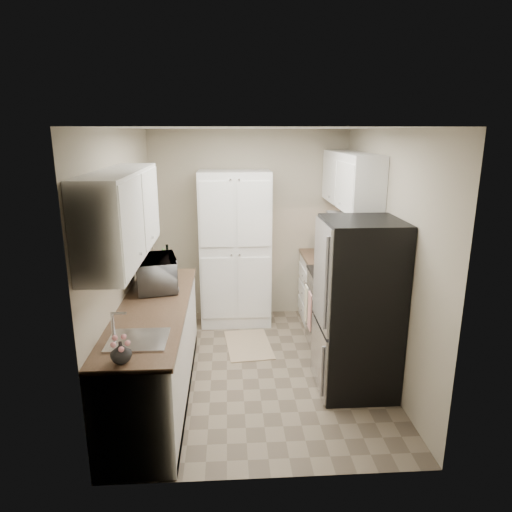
{
  "coord_description": "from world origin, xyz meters",
  "views": [
    {
      "loc": [
        -0.28,
        -4.4,
        2.48
      ],
      "look_at": [
        -0.0,
        0.15,
        1.22
      ],
      "focal_mm": 32.0,
      "sensor_mm": 36.0,
      "label": 1
    }
  ],
  "objects": [
    {
      "name": "wine_bottle",
      "position": [
        -0.95,
        0.45,
        1.09
      ],
      "size": [
        0.08,
        0.08,
        0.33
      ],
      "primitive_type": "cylinder",
      "color": "black",
      "rests_on": "countertop_left"
    },
    {
      "name": "electric_range",
      "position": [
        0.97,
        0.39,
        0.48
      ],
      "size": [
        0.71,
        0.78,
        1.13
      ],
      "color": "#B7B7BC",
      "rests_on": "ground"
    },
    {
      "name": "countertop_left",
      "position": [
        -0.99,
        -0.43,
        0.9
      ],
      "size": [
        0.63,
        2.33,
        0.04
      ],
      "primitive_type": "cube",
      "color": "brown",
      "rests_on": "base_cabinet_left"
    },
    {
      "name": "kitchen_mat",
      "position": [
        -0.07,
        0.57,
        0.01
      ],
      "size": [
        0.58,
        0.86,
        0.01
      ],
      "primitive_type": "cube",
      "rotation": [
        0.0,
        0.0,
        0.1
      ],
      "color": "tan",
      "rests_on": "ground"
    },
    {
      "name": "pantry_cabinet",
      "position": [
        -0.2,
        1.32,
        1.0
      ],
      "size": [
        0.9,
        0.55,
        2.0
      ],
      "primitive_type": "cube",
      "color": "white",
      "rests_on": "ground"
    },
    {
      "name": "toaster_oven",
      "position": [
        1.05,
        1.24,
        1.03
      ],
      "size": [
        0.36,
        0.43,
        0.23
      ],
      "primitive_type": "cube",
      "rotation": [
        0.0,
        0.0,
        0.11
      ],
      "color": "#ABAAAF",
      "rests_on": "countertop_right"
    },
    {
      "name": "fruit_basket",
      "position": [
        1.06,
        1.24,
        1.2
      ],
      "size": [
        0.26,
        0.26,
        0.1
      ],
      "primitive_type": null,
      "rotation": [
        0.0,
        0.0,
        0.14
      ],
      "color": "orange",
      "rests_on": "toaster_oven"
    },
    {
      "name": "flower_vase",
      "position": [
        -1.04,
        -1.48,
        1.0
      ],
      "size": [
        0.17,
        0.17,
        0.15
      ],
      "primitive_type": "imported",
      "rotation": [
        0.0,
        0.0,
        0.15
      ],
      "color": "white",
      "rests_on": "countertop_left"
    },
    {
      "name": "base_cabinet_left",
      "position": [
        -0.99,
        -0.43,
        0.44
      ],
      "size": [
        0.6,
        2.3,
        0.88
      ],
      "primitive_type": "cube",
      "color": "white",
      "rests_on": "ground"
    },
    {
      "name": "base_cabinet_right",
      "position": [
        0.99,
        1.19,
        0.44
      ],
      "size": [
        0.6,
        0.8,
        0.88
      ],
      "primitive_type": "cube",
      "color": "white",
      "rests_on": "ground"
    },
    {
      "name": "refrigerator",
      "position": [
        0.94,
        -0.41,
        0.85
      ],
      "size": [
        0.7,
        0.72,
        1.7
      ],
      "primitive_type": "cube",
      "color": "#B7B7BC",
      "rests_on": "ground"
    },
    {
      "name": "microwave",
      "position": [
        -1.02,
        0.07,
        1.08
      ],
      "size": [
        0.51,
        0.65,
        0.32
      ],
      "primitive_type": "imported",
      "rotation": [
        0.0,
        0.0,
        1.79
      ],
      "color": "silver",
      "rests_on": "countertop_left"
    },
    {
      "name": "room_shell",
      "position": [
        -0.02,
        -0.01,
        1.63
      ],
      "size": [
        2.64,
        3.24,
        2.52
      ],
      "color": "#BAB297",
      "rests_on": "ground"
    },
    {
      "name": "ground",
      "position": [
        0.0,
        0.0,
        0.0
      ],
      "size": [
        3.2,
        3.2,
        0.0
      ],
      "primitive_type": "plane",
      "color": "#7A6B56",
      "rests_on": "ground"
    },
    {
      "name": "countertop_right",
      "position": [
        0.99,
        1.19,
        0.9
      ],
      "size": [
        0.63,
        0.83,
        0.04
      ],
      "primitive_type": "cube",
      "color": "brown",
      "rests_on": "base_cabinet_right"
    },
    {
      "name": "cutting_board",
      "position": [
        -0.98,
        0.6,
        1.05
      ],
      "size": [
        0.09,
        0.2,
        0.26
      ],
      "primitive_type": "cube",
      "rotation": [
        0.0,
        0.0,
        0.36
      ],
      "color": "#467B37",
      "rests_on": "countertop_left"
    }
  ]
}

